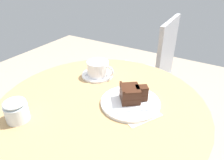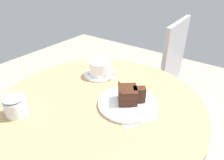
% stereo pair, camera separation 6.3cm
% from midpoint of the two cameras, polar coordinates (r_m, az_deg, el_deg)
% --- Properties ---
extents(cafe_table, '(0.79, 0.79, 0.69)m').
position_cam_midpoint_polar(cafe_table, '(0.84, -1.20, -12.40)').
color(cafe_table, '#A37F51').
rests_on(cafe_table, ground).
extents(saucer, '(0.15, 0.15, 0.01)m').
position_cam_midpoint_polar(saucer, '(0.94, -1.65, 1.61)').
color(saucer, white).
rests_on(saucer, cafe_table).
extents(coffee_cup, '(0.13, 0.10, 0.07)m').
position_cam_midpoint_polar(coffee_cup, '(0.92, -1.38, 3.56)').
color(coffee_cup, white).
rests_on(coffee_cup, saucer).
extents(teaspoon, '(0.02, 0.10, 0.00)m').
position_cam_midpoint_polar(teaspoon, '(0.97, -2.69, 3.07)').
color(teaspoon, silver).
rests_on(teaspoon, saucer).
extents(cake_plate, '(0.22, 0.22, 0.01)m').
position_cam_midpoint_polar(cake_plate, '(0.75, 6.94, -6.72)').
color(cake_plate, white).
rests_on(cake_plate, cafe_table).
extents(cake_slice, '(0.11, 0.10, 0.06)m').
position_cam_midpoint_polar(cake_slice, '(0.74, 7.38, -4.21)').
color(cake_slice, '#422619').
rests_on(cake_slice, cake_plate).
extents(fork, '(0.12, 0.09, 0.00)m').
position_cam_midpoint_polar(fork, '(0.70, 4.71, -9.08)').
color(fork, silver).
rests_on(fork, cake_plate).
extents(napkin, '(0.18, 0.18, 0.00)m').
position_cam_midpoint_polar(napkin, '(0.72, 8.23, -8.78)').
color(napkin, beige).
rests_on(napkin, cafe_table).
extents(cafe_chair, '(0.39, 0.39, 0.87)m').
position_cam_midpoint_polar(cafe_chair, '(1.37, 14.14, 2.27)').
color(cafe_chair, '#9E9EA3').
rests_on(cafe_chair, ground).
extents(sugar_pot, '(0.08, 0.08, 0.08)m').
position_cam_midpoint_polar(sugar_pot, '(0.75, -23.83, -6.55)').
color(sugar_pot, silver).
rests_on(sugar_pot, cafe_table).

